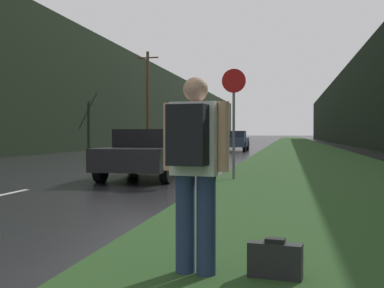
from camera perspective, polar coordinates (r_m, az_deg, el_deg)
name	(u,v)px	position (r m, az deg, el deg)	size (l,w,h in m)	color
grass_verge	(301,148)	(41.93, 12.80, -0.44)	(6.00, 240.00, 0.02)	#26471E
lane_stripe_c	(115,170)	(16.11, -9.06, -3.12)	(0.12, 3.00, 0.01)	silver
lane_stripe_d	(168,159)	(22.79, -2.91, -1.83)	(0.12, 3.00, 0.01)	silver
lane_stripe_e	(196,153)	(29.62, 0.42, -1.12)	(0.12, 3.00, 0.01)	silver
treeline_far_side	(149,105)	(54.19, -5.08, 4.61)	(2.00, 140.00, 8.82)	black
treeline_near_side	(358,104)	(52.46, 19.12, 4.50)	(2.00, 140.00, 8.54)	black
utility_pole_far	(148,99)	(39.79, -5.26, 5.39)	(1.80, 0.24, 7.94)	#4C3823
stop_sign	(234,113)	(12.81, 4.97, 3.67)	(0.64, 0.07, 2.94)	slate
hitchhiker_with_backpack	(194,162)	(4.09, 0.26, -2.15)	(0.59, 0.45, 1.71)	navy
suitcase	(275,261)	(4.19, 9.82, -13.50)	(0.46, 0.20, 0.35)	#232326
car_passing_near	(148,153)	(13.23, -5.20, -1.09)	(1.90, 4.13, 1.34)	black
car_passing_far	(233,141)	(33.80, 4.94, 0.40)	(1.97, 4.12, 1.41)	#2D3856
car_oncoming	(201,140)	(41.56, 1.02, 0.53)	(1.87, 4.25, 1.35)	#2D3856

